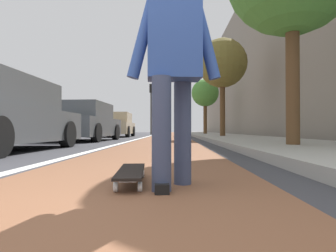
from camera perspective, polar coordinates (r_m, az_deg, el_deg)
The scene contains 12 objects.
ground_plane at distance 11.07m, azimuth -0.79°, elevation -3.04°, with size 80.00×80.00×0.00m, color #38383D.
bike_lane_paint at distance 25.06m, azimuth 0.29°, elevation -1.76°, with size 56.00×2.33×0.00m, color brown.
lane_stripe_white at distance 21.12m, azimuth -3.44°, elevation -1.95°, with size 52.00×0.16×0.01m, color silver.
sidewalk_curb at distance 19.26m, azimuth 9.58°, elevation -1.85°, with size 52.00×3.20×0.14m, color #9E9B93.
building_facade at distance 24.14m, azimuth 14.61°, elevation 10.19°, with size 40.00×1.20×10.03m, color gray.
skateboard at distance 2.35m, azimuth -7.43°, elevation -9.19°, with size 0.85×0.27×0.11m.
skater_person at distance 2.21m, azimuth 1.11°, elevation 12.29°, with size 0.48×0.72×1.64m.
parked_car_mid at distance 11.72m, azimuth -16.38°, elevation 0.69°, with size 4.38×2.18×1.50m.
parked_car_far at distance 18.12m, azimuth -10.08°, elevation 0.15°, with size 4.32×1.92×1.50m.
traffic_light at distance 26.32m, azimuth -3.43°, elevation 5.24°, with size 0.33×0.28×4.65m.
street_tree_mid at distance 14.71m, azimuth 10.85°, elevation 12.18°, with size 2.44×2.44×4.98m.
street_tree_far at distance 22.19m, azimuth 7.46°, elevation 6.50°, with size 2.10×2.10×4.33m.
Camera 1 is at (-1.05, -0.37, 0.44)m, focal length 30.41 mm.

